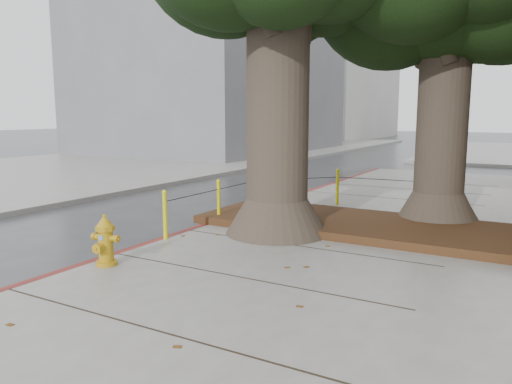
# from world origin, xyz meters

# --- Properties ---
(ground) EXTENTS (140.00, 140.00, 0.00)m
(ground) POSITION_xyz_m (0.00, 0.00, 0.00)
(ground) COLOR #28282B
(ground) RESTS_ON ground
(sidewalk_opposite) EXTENTS (14.00, 60.00, 0.15)m
(sidewalk_opposite) POSITION_xyz_m (-14.00, 10.00, 0.07)
(sidewalk_opposite) COLOR slate
(sidewalk_opposite) RESTS_ON ground
(curb_red) EXTENTS (0.14, 26.00, 0.16)m
(curb_red) POSITION_xyz_m (-2.00, 2.50, 0.07)
(curb_red) COLOR maroon
(curb_red) RESTS_ON ground
(planter_bed) EXTENTS (6.40, 2.60, 0.16)m
(planter_bed) POSITION_xyz_m (0.90, 3.90, 0.23)
(planter_bed) COLOR black
(planter_bed) RESTS_ON sidewalk_main
(building_far_grey) EXTENTS (12.00, 16.00, 12.00)m
(building_far_grey) POSITION_xyz_m (-15.00, 22.00, 6.00)
(building_far_grey) COLOR slate
(building_far_grey) RESTS_ON ground
(building_far_white) EXTENTS (12.00, 18.00, 15.00)m
(building_far_white) POSITION_xyz_m (-17.00, 45.00, 7.50)
(building_far_white) COLOR silver
(building_far_white) RESTS_ON ground
(bollard_ring) EXTENTS (3.79, 5.39, 0.95)m
(bollard_ring) POSITION_xyz_m (-0.87, 4.38, 0.66)
(bollard_ring) COLOR yellow
(bollard_ring) RESTS_ON sidewalk_main
(fire_hydrant) EXTENTS (0.43, 0.40, 0.81)m
(fire_hydrant) POSITION_xyz_m (-1.63, -0.54, 0.54)
(fire_hydrant) COLOR #C59414
(fire_hydrant) RESTS_ON sidewalk_main
(car_dark) EXTENTS (2.22, 4.71, 1.33)m
(car_dark) POSITION_xyz_m (-10.33, 17.24, 0.66)
(car_dark) COLOR black
(car_dark) RESTS_ON ground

